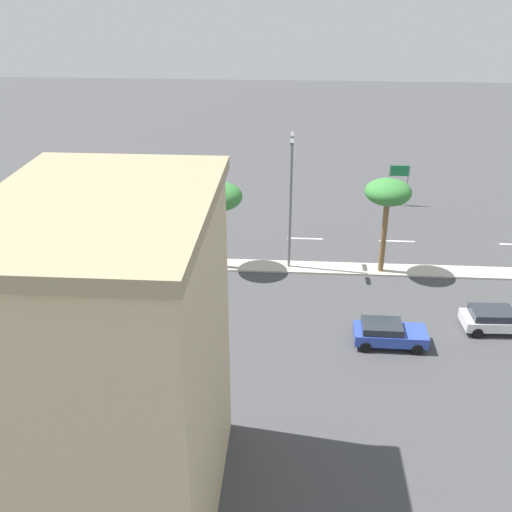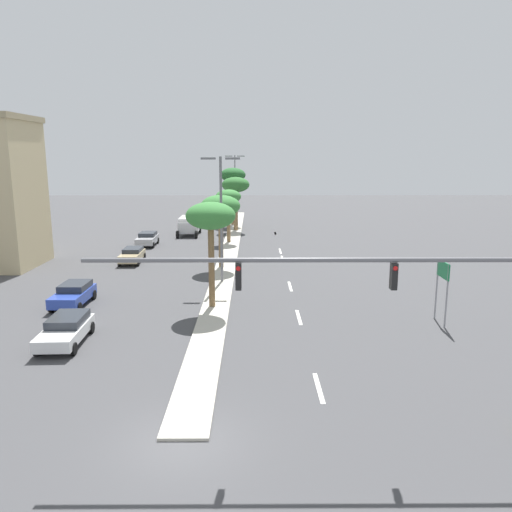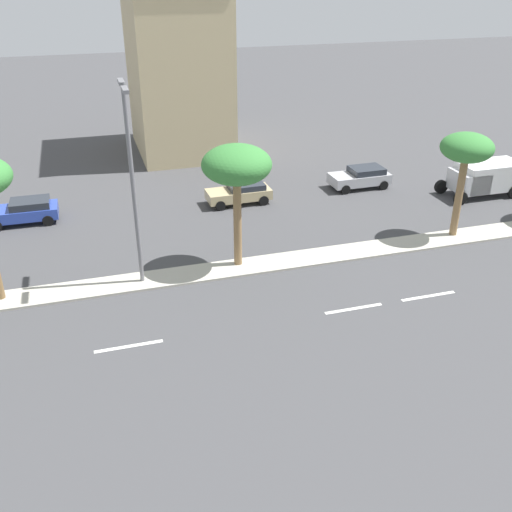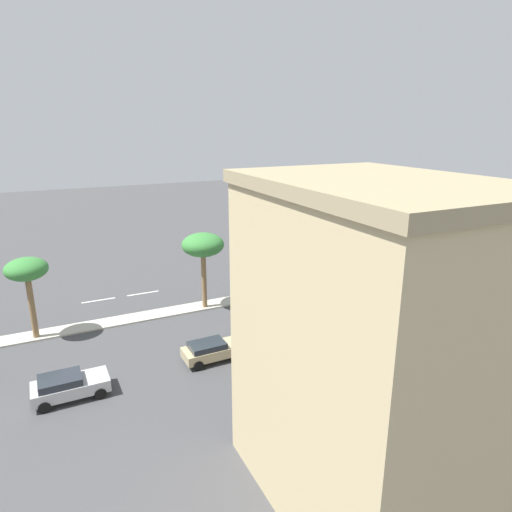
{
  "view_description": "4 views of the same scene",
  "coord_description": "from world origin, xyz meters",
  "px_view_note": "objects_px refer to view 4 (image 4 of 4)",
  "views": [
    {
      "loc": [
        -38.74,
        21.5,
        19.53
      ],
      "look_at": [
        -3.76,
        23.91,
        2.66
      ],
      "focal_mm": 42.15,
      "sensor_mm": 36.0,
      "label": 1
    },
    {
      "loc": [
        2.44,
        -15.5,
        9.72
      ],
      "look_at": [
        2.63,
        17.83,
        2.91
      ],
      "focal_mm": 34.75,
      "sensor_mm": 36.0,
      "label": 2
    },
    {
      "loc": [
        25.7,
        19.91,
        14.27
      ],
      "look_at": [
        3.44,
        26.59,
        2.43
      ],
      "focal_mm": 41.24,
      "sensor_mm": 36.0,
      "label": 3
    },
    {
      "loc": [
        -33.53,
        38.11,
        14.83
      ],
      "look_at": [
        0.34,
        21.7,
        3.67
      ],
      "focal_mm": 31.66,
      "sensor_mm": 36.0,
      "label": 4
    }
  ],
  "objects_px": {
    "directional_road_sign": "(279,226)",
    "palm_tree_right": "(27,271)",
    "sedan_white_outboard": "(426,294)",
    "street_lamp_outboard": "(257,234)",
    "palm_tree_trailing": "(322,226)",
    "palm_tree_mid": "(203,246)",
    "sedan_blue_right": "(380,316)",
    "sedan_tan_leading": "(213,350)",
    "commercial_building": "(367,352)",
    "sedan_silver_mid": "(69,385)",
    "traffic_signal_gantry": "(384,212)"
  },
  "relations": [
    {
      "from": "palm_tree_right",
      "to": "sedan_silver_mid",
      "type": "bearing_deg",
      "value": -169.87
    },
    {
      "from": "commercial_building",
      "to": "sedan_tan_leading",
      "type": "relative_size",
      "value": 3.15
    },
    {
      "from": "sedan_blue_right",
      "to": "sedan_tan_leading",
      "type": "xyz_separation_m",
      "value": [
        0.71,
        13.19,
        -0.04
      ]
    },
    {
      "from": "commercial_building",
      "to": "sedan_silver_mid",
      "type": "height_order",
      "value": "commercial_building"
    },
    {
      "from": "palm_tree_right",
      "to": "street_lamp_outboard",
      "type": "distance_m",
      "value": 17.71
    },
    {
      "from": "sedan_silver_mid",
      "to": "sedan_white_outboard",
      "type": "height_order",
      "value": "sedan_silver_mid"
    },
    {
      "from": "directional_road_sign",
      "to": "sedan_white_outboard",
      "type": "bearing_deg",
      "value": -171.81
    },
    {
      "from": "directional_road_sign",
      "to": "palm_tree_right",
      "type": "xyz_separation_m",
      "value": [
        -13.74,
        27.23,
        2.31
      ]
    },
    {
      "from": "palm_tree_mid",
      "to": "directional_road_sign",
      "type": "bearing_deg",
      "value": -46.46
    },
    {
      "from": "street_lamp_outboard",
      "to": "sedan_blue_right",
      "type": "xyz_separation_m",
      "value": [
        -9.42,
        -5.83,
        -4.95
      ]
    },
    {
      "from": "palm_tree_trailing",
      "to": "sedan_silver_mid",
      "type": "relative_size",
      "value": 1.65
    },
    {
      "from": "traffic_signal_gantry",
      "to": "sedan_tan_leading",
      "type": "xyz_separation_m",
      "value": [
        -17.13,
        28.71,
        -3.65
      ]
    },
    {
      "from": "palm_tree_trailing",
      "to": "commercial_building",
      "type": "bearing_deg",
      "value": 149.92
    },
    {
      "from": "traffic_signal_gantry",
      "to": "sedan_white_outboard",
      "type": "relative_size",
      "value": 3.51
    },
    {
      "from": "traffic_signal_gantry",
      "to": "directional_road_sign",
      "type": "xyz_separation_m",
      "value": [
        4.99,
        11.81,
        -1.63
      ]
    },
    {
      "from": "traffic_signal_gantry",
      "to": "street_lamp_outboard",
      "type": "bearing_deg",
      "value": 111.51
    },
    {
      "from": "palm_tree_trailing",
      "to": "sedan_tan_leading",
      "type": "bearing_deg",
      "value": 121.42
    },
    {
      "from": "palm_tree_trailing",
      "to": "sedan_white_outboard",
      "type": "distance_m",
      "value": 10.69
    },
    {
      "from": "commercial_building",
      "to": "traffic_signal_gantry",
      "type": "bearing_deg",
      "value": -42.17
    },
    {
      "from": "traffic_signal_gantry",
      "to": "commercial_building",
      "type": "bearing_deg",
      "value": 137.83
    },
    {
      "from": "sedan_blue_right",
      "to": "sedan_white_outboard",
      "type": "relative_size",
      "value": 0.92
    },
    {
      "from": "commercial_building",
      "to": "sedan_blue_right",
      "type": "distance_m",
      "value": 17.92
    },
    {
      "from": "directional_road_sign",
      "to": "palm_tree_trailing",
      "type": "height_order",
      "value": "palm_tree_trailing"
    },
    {
      "from": "commercial_building",
      "to": "palm_tree_right",
      "type": "xyz_separation_m",
      "value": [
        21.34,
        11.79,
        -1.49
      ]
    },
    {
      "from": "palm_tree_trailing",
      "to": "street_lamp_outboard",
      "type": "distance_m",
      "value": 6.52
    },
    {
      "from": "palm_tree_trailing",
      "to": "directional_road_sign",
      "type": "bearing_deg",
      "value": -12.49
    },
    {
      "from": "street_lamp_outboard",
      "to": "sedan_silver_mid",
      "type": "distance_m",
      "value": 19.18
    },
    {
      "from": "commercial_building",
      "to": "palm_tree_trailing",
      "type": "xyz_separation_m",
      "value": [
        21.43,
        -12.41,
        -0.69
      ]
    },
    {
      "from": "palm_tree_trailing",
      "to": "palm_tree_mid",
      "type": "xyz_separation_m",
      "value": [
        -0.14,
        11.48,
        -0.51
      ]
    },
    {
      "from": "palm_tree_mid",
      "to": "palm_tree_trailing",
      "type": "bearing_deg",
      "value": -89.29
    },
    {
      "from": "directional_road_sign",
      "to": "sedan_tan_leading",
      "type": "bearing_deg",
      "value": 142.62
    },
    {
      "from": "traffic_signal_gantry",
      "to": "sedan_white_outboard",
      "type": "bearing_deg",
      "value": 150.91
    },
    {
      "from": "traffic_signal_gantry",
      "to": "palm_tree_right",
      "type": "relative_size",
      "value": 2.68
    },
    {
      "from": "sedan_blue_right",
      "to": "street_lamp_outboard",
      "type": "bearing_deg",
      "value": 31.74
    },
    {
      "from": "palm_tree_trailing",
      "to": "sedan_tan_leading",
      "type": "xyz_separation_m",
      "value": [
        -8.48,
        13.88,
        -5.14
      ]
    },
    {
      "from": "palm_tree_mid",
      "to": "street_lamp_outboard",
      "type": "xyz_separation_m",
      "value": [
        0.38,
        -4.97,
        0.36
      ]
    },
    {
      "from": "sedan_tan_leading",
      "to": "street_lamp_outboard",
      "type": "bearing_deg",
      "value": -40.19
    },
    {
      "from": "palm_tree_trailing",
      "to": "sedan_blue_right",
      "type": "height_order",
      "value": "palm_tree_trailing"
    },
    {
      "from": "directional_road_sign",
      "to": "sedan_tan_leading",
      "type": "distance_m",
      "value": 27.91
    },
    {
      "from": "palm_tree_trailing",
      "to": "sedan_white_outboard",
      "type": "relative_size",
      "value": 1.51
    },
    {
      "from": "sedan_tan_leading",
      "to": "commercial_building",
      "type": "bearing_deg",
      "value": -173.56
    },
    {
      "from": "palm_tree_trailing",
      "to": "sedan_blue_right",
      "type": "bearing_deg",
      "value": 175.74
    },
    {
      "from": "traffic_signal_gantry",
      "to": "sedan_tan_leading",
      "type": "distance_m",
      "value": 33.63
    },
    {
      "from": "traffic_signal_gantry",
      "to": "sedan_tan_leading",
      "type": "relative_size",
      "value": 3.8
    },
    {
      "from": "commercial_building",
      "to": "palm_tree_mid",
      "type": "xyz_separation_m",
      "value": [
        21.29,
        -0.93,
        -1.19
      ]
    },
    {
      "from": "palm_tree_mid",
      "to": "sedan_tan_leading",
      "type": "relative_size",
      "value": 1.51
    },
    {
      "from": "palm_tree_right",
      "to": "sedan_tan_leading",
      "type": "xyz_separation_m",
      "value": [
        -8.38,
        -10.33,
        -4.33
      ]
    },
    {
      "from": "street_lamp_outboard",
      "to": "sedan_white_outboard",
      "type": "xyz_separation_m",
      "value": [
        -7.43,
        -12.53,
        -4.97
      ]
    },
    {
      "from": "palm_tree_mid",
      "to": "street_lamp_outboard",
      "type": "distance_m",
      "value": 5.0
    },
    {
      "from": "sedan_white_outboard",
      "to": "street_lamp_outboard",
      "type": "bearing_deg",
      "value": 59.32
    }
  ]
}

